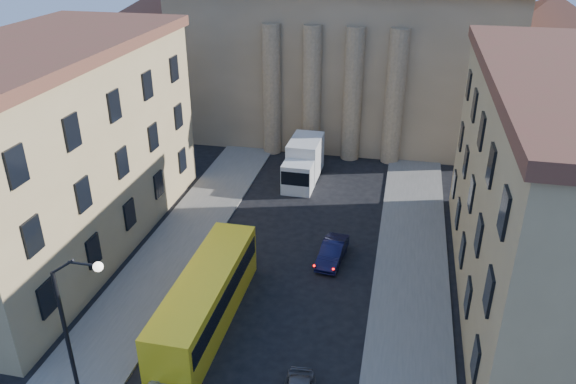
# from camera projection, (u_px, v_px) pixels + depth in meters

# --- Properties ---
(sidewalk_left) EXTENTS (5.00, 60.00, 0.15)m
(sidewalk_left) POSITION_uv_depth(u_px,v_px,m) (148.00, 286.00, 37.10)
(sidewalk_left) COLOR #5F5D57
(sidewalk_left) RESTS_ON ground
(sidewalk_right) EXTENTS (5.00, 60.00, 0.15)m
(sidewalk_right) POSITION_uv_depth(u_px,v_px,m) (410.00, 321.00, 33.90)
(sidewalk_right) COLOR #5F5D57
(sidewalk_right) RESTS_ON ground
(church) EXTENTS (68.02, 28.76, 36.60)m
(church) POSITION_uv_depth(u_px,v_px,m) (349.00, 16.00, 63.13)
(church) COLOR #78654A
(church) RESTS_ON ground
(building_left) EXTENTS (11.60, 26.60, 14.70)m
(building_left) POSITION_uv_depth(u_px,v_px,m) (48.00, 150.00, 38.96)
(building_left) COLOR tan
(building_left) RESTS_ON ground
(building_right) EXTENTS (11.60, 26.60, 14.70)m
(building_right) POSITION_uv_depth(u_px,v_px,m) (572.00, 196.00, 32.56)
(building_right) COLOR tan
(building_right) RESTS_ON ground
(street_lamp) EXTENTS (2.62, 0.44, 8.83)m
(street_lamp) POSITION_uv_depth(u_px,v_px,m) (74.00, 323.00, 25.74)
(street_lamp) COLOR black
(street_lamp) RESTS_ON ground
(car_right_distant) EXTENTS (1.93, 4.48, 1.44)m
(car_right_distant) POSITION_uv_depth(u_px,v_px,m) (332.00, 252.00, 39.64)
(car_right_distant) COLOR black
(car_right_distant) RESTS_ON ground
(city_bus) EXTENTS (2.88, 12.12, 3.41)m
(city_bus) POSITION_uv_depth(u_px,v_px,m) (206.00, 297.00, 33.13)
(city_bus) COLOR yellow
(city_bus) RESTS_ON ground
(box_truck) EXTENTS (2.80, 6.84, 3.73)m
(box_truck) POSITION_uv_depth(u_px,v_px,m) (303.00, 163.00, 51.26)
(box_truck) COLOR silver
(box_truck) RESTS_ON ground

